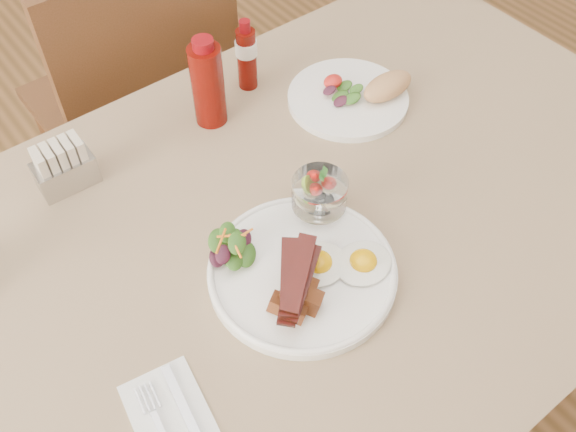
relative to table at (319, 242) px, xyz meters
The scene contains 12 objects.
table is the anchor object (origin of this frame).
chair_far 0.68m from the table, 90.00° to the left, with size 0.42×0.42×0.93m.
main_plate 0.16m from the table, 141.77° to the right, with size 0.28×0.28×0.02m, color white.
fried_eggs 0.17m from the table, 116.24° to the right, with size 0.14×0.12×0.02m.
bacon_potato_pile 0.23m from the table, 140.72° to the right, with size 0.12×0.11×0.06m.
side_salad 0.21m from the table, behind, with size 0.08×0.08×0.04m.
fruit_cup 0.15m from the table, 141.39° to the right, with size 0.09×0.09×0.09m.
second_plate 0.29m from the table, 36.22° to the left, with size 0.23×0.22×0.06m.
ketchup_bottle 0.33m from the table, 93.94° to the left, with size 0.07×0.07×0.17m.
hot_sauce_bottle 0.37m from the table, 74.77° to the left, with size 0.05×0.05×0.14m.
sugar_caddy 0.44m from the table, 134.61° to the left, with size 0.10×0.06×0.09m.
napkin_cutlery 0.42m from the table, 156.12° to the right, with size 0.12×0.19×0.01m.
Camera 1 is at (-0.45, -0.49, 1.55)m, focal length 40.00 mm.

